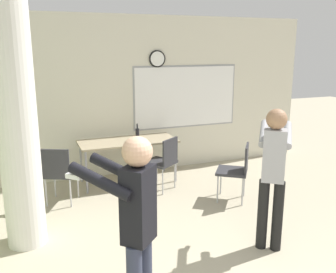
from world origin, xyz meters
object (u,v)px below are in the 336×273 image
(chair_mid_room, at_px, (237,168))
(chair_table_left, at_px, (59,171))
(bottle_on_table, at_px, (137,134))
(person_playing_side, at_px, (273,168))
(folding_table, at_px, (128,143))
(chair_table_right, at_px, (163,160))
(person_playing_front, at_px, (136,223))

(chair_mid_room, distance_m, chair_table_left, 2.60)
(bottle_on_table, height_order, person_playing_side, person_playing_side)
(folding_table, bearing_deg, chair_mid_room, -46.32)
(chair_table_right, height_order, person_playing_front, person_playing_front)
(chair_table_left, xyz_separation_m, person_playing_side, (2.11, -2.13, 0.45))
(folding_table, height_order, chair_mid_room, chair_mid_room)
(person_playing_side, bearing_deg, chair_table_left, 134.63)
(chair_table_right, bearing_deg, person_playing_front, -114.27)
(bottle_on_table, bearing_deg, chair_table_left, -159.09)
(folding_table, bearing_deg, bottle_on_table, -12.00)
(chair_table_left, distance_m, person_playing_side, 3.03)
(person_playing_front, height_order, person_playing_side, person_playing_front)
(chair_table_right, xyz_separation_m, chair_table_left, (-1.60, 0.03, 0.00))
(folding_table, relative_size, chair_table_right, 1.87)
(chair_table_right, bearing_deg, person_playing_side, -76.41)
(bottle_on_table, distance_m, chair_mid_room, 1.78)
(folding_table, height_order, bottle_on_table, bottle_on_table)
(bottle_on_table, relative_size, person_playing_side, 0.17)
(folding_table, xyz_separation_m, chair_mid_room, (1.30, -1.36, -0.17))
(folding_table, xyz_separation_m, bottle_on_table, (0.16, -0.03, 0.16))
(chair_table_right, height_order, person_playing_side, person_playing_side)
(chair_table_left, height_order, person_playing_side, person_playing_side)
(chair_table_left, bearing_deg, bottle_on_table, 20.91)
(folding_table, bearing_deg, chair_table_right, -53.53)
(bottle_on_table, xyz_separation_m, chair_table_left, (-1.34, -0.51, -0.33))
(chair_table_left, bearing_deg, chair_table_right, -0.95)
(person_playing_side, bearing_deg, bottle_on_table, 106.26)
(chair_table_left, xyz_separation_m, person_playing_front, (0.31, -2.88, 0.46))
(folding_table, xyz_separation_m, person_playing_side, (0.93, -2.68, 0.28))
(folding_table, relative_size, person_playing_side, 1.00)
(chair_table_right, bearing_deg, chair_mid_room, -41.98)
(chair_mid_room, relative_size, person_playing_front, 0.53)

